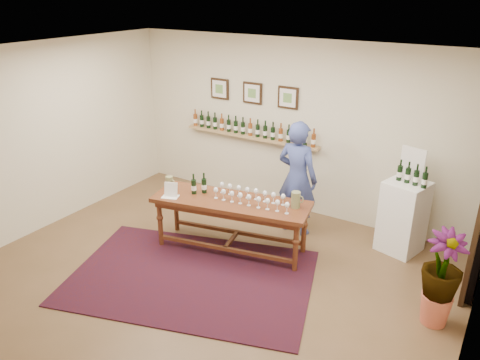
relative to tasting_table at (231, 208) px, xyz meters
The scene contains 14 objects.
ground 1.03m from the tasting_table, 79.97° to the right, with size 6.00×6.00×0.00m, color brown.
room_shell 2.54m from the tasting_table, 25.49° to the left, with size 6.00×6.00×6.00m.
rug 1.10m from the tasting_table, 93.18° to the right, with size 3.08×2.05×0.02m, color #4B100D.
tasting_table is the anchor object (origin of this frame).
table_glasses 0.32m from the tasting_table, 19.15° to the left, with size 1.23×0.28×0.17m, color white, non-canonical shape.
table_bottles 0.58m from the tasting_table, behind, with size 0.29×0.16×0.31m, color black, non-canonical shape.
pitcher_left 0.99m from the tasting_table, behind, with size 0.13×0.13×0.20m, color olive, non-canonical shape.
pitcher_right 0.93m from the tasting_table, 16.86° to the left, with size 0.14×0.14×0.22m, color olive, non-canonical shape.
menu_card 0.88m from the tasting_table, 156.28° to the right, with size 0.23×0.16×0.21m, color white.
display_pedestal 2.41m from the tasting_table, 31.66° to the left, with size 0.52×0.52×1.04m, color white.
pedestal_bottles 2.49m from the tasting_table, 30.49° to the left, with size 0.33×0.09×0.33m, color black, non-canonical shape.
info_sign 2.55m from the tasting_table, 34.07° to the left, with size 0.35×0.02×0.48m, color white.
potted_plant 2.80m from the tasting_table, ahead, with size 0.72×0.72×0.99m.
person 1.13m from the tasting_table, 60.77° to the left, with size 0.64×0.42×1.75m, color #374483.
Camera 1 is at (3.06, -4.11, 3.52)m, focal length 35.00 mm.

